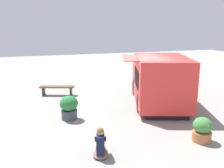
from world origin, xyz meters
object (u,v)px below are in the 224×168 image
planter_flowering_near (69,107)px  planter_flowering_far (202,130)px  plaza_bench (57,88)px  person_customer (101,145)px  food_truck (159,81)px

planter_flowering_near → planter_flowering_far: 4.82m
planter_flowering_far → plaza_bench: 7.67m
person_customer → plaza_bench: (6.63, 0.48, 0.04)m
planter_flowering_far → plaza_bench: planter_flowering_far is taller
food_truck → planter_flowering_far: (-3.88, 0.53, -0.68)m
person_customer → planter_flowering_far: (-0.07, -3.24, 0.06)m
person_customer → planter_flowering_far: 3.24m
planter_flowering_near → planter_flowering_far: size_ratio=1.19×
food_truck → person_customer: food_truck is taller
person_customer → planter_flowering_far: bearing=-91.3°
planter_flowering_far → person_customer: bearing=88.7°
person_customer → planter_flowering_far: person_customer is taller
person_customer → planter_flowering_near: planter_flowering_near is taller
food_truck → planter_flowering_near: 4.27m
planter_flowering_far → plaza_bench: (6.70, 3.72, -0.02)m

